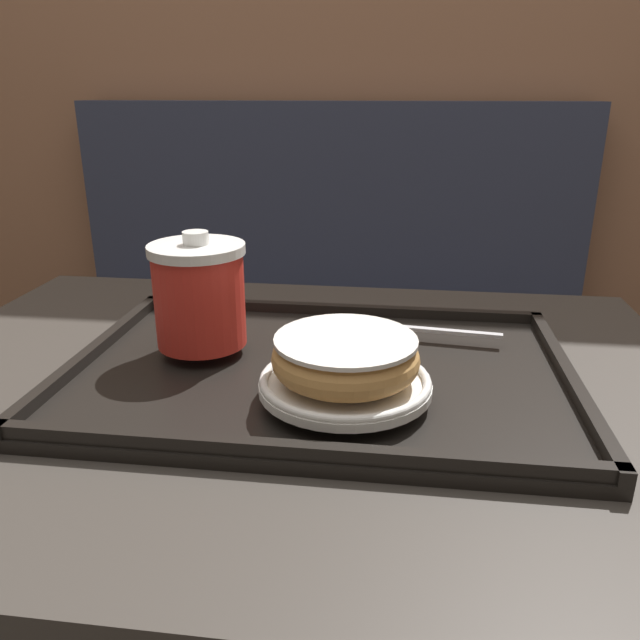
% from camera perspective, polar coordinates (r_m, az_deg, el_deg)
% --- Properties ---
extents(wall_behind, '(8.00, 0.05, 2.40)m').
position_cam_1_polar(wall_behind, '(1.68, 4.11, 26.23)').
color(wall_behind, '#9E6B4C').
rests_on(wall_behind, ground_plane).
extents(booth_bench, '(1.27, 0.44, 1.00)m').
position_cam_1_polar(booth_bench, '(1.61, 0.21, -5.77)').
color(booth_bench, '#33384C').
rests_on(booth_bench, ground_plane).
extents(cafe_table, '(0.85, 0.65, 0.75)m').
position_cam_1_polar(cafe_table, '(0.74, -2.88, -17.77)').
color(cafe_table, '#38332D').
rests_on(cafe_table, ground_plane).
extents(serving_tray, '(0.50, 0.34, 0.02)m').
position_cam_1_polar(serving_tray, '(0.64, 0.00, -4.79)').
color(serving_tray, black).
rests_on(serving_tray, cafe_table).
extents(coffee_cup_front, '(0.10, 0.10, 0.12)m').
position_cam_1_polar(coffee_cup_front, '(0.66, -10.96, 2.35)').
color(coffee_cup_front, red).
rests_on(coffee_cup_front, serving_tray).
extents(plate_with_chocolate_donut, '(0.16, 0.16, 0.01)m').
position_cam_1_polar(plate_with_chocolate_donut, '(0.56, 2.30, -5.72)').
color(plate_with_chocolate_donut, white).
rests_on(plate_with_chocolate_donut, serving_tray).
extents(donut_chocolate_glazed, '(0.13, 0.13, 0.04)m').
position_cam_1_polar(donut_chocolate_glazed, '(0.55, 2.34, -3.36)').
color(donut_chocolate_glazed, tan).
rests_on(donut_chocolate_glazed, plate_with_chocolate_donut).
extents(spoon, '(0.17, 0.03, 0.01)m').
position_cam_1_polar(spoon, '(0.71, 6.52, -0.43)').
color(spoon, silver).
rests_on(spoon, serving_tray).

